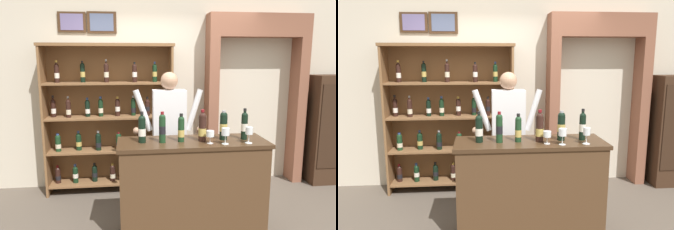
{
  "view_description": "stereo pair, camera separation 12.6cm",
  "coord_description": "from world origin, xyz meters",
  "views": [
    {
      "loc": [
        -0.49,
        -3.16,
        1.88
      ],
      "look_at": [
        -0.08,
        0.25,
        1.26
      ],
      "focal_mm": 34.09,
      "sensor_mm": 36.0,
      "label": 1
    },
    {
      "loc": [
        -0.37,
        -3.17,
        1.88
      ],
      "look_at": [
        -0.08,
        0.25,
        1.26
      ],
      "focal_mm": 34.09,
      "sensor_mm": 36.0,
      "label": 2
    }
  ],
  "objects": [
    {
      "name": "tasting_counter",
      "position": [
        0.15,
        -0.0,
        0.51
      ],
      "size": [
        1.56,
        0.54,
        1.03
      ],
      "color": "#4C331E",
      "rests_on": "ground"
    },
    {
      "name": "wine_shelf",
      "position": [
        -0.78,
        1.29,
        1.07
      ],
      "size": [
        1.78,
        0.37,
        2.07
      ],
      "color": "brown",
      "rests_on": "ground"
    },
    {
      "name": "back_wall",
      "position": [
        -0.0,
        1.56,
        1.54
      ],
      "size": [
        12.0,
        0.19,
        3.09
      ],
      "color": "beige",
      "rests_on": "ground"
    },
    {
      "name": "tasting_bottle_chianti",
      "position": [
        0.48,
        0.01,
        1.19
      ],
      "size": [
        0.08,
        0.08,
        0.31
      ],
      "color": "black",
      "rests_on": "tasting_counter"
    },
    {
      "name": "tasting_bottle_rosso",
      "position": [
        -0.17,
        -0.03,
        1.18
      ],
      "size": [
        0.07,
        0.07,
        0.32
      ],
      "color": "#19381E",
      "rests_on": "tasting_counter"
    },
    {
      "name": "tasting_bottle_brunello",
      "position": [
        0.7,
        -0.0,
        1.18
      ],
      "size": [
        0.07,
        0.07,
        0.33
      ],
      "color": "black",
      "rests_on": "tasting_counter"
    },
    {
      "name": "wine_glass_center",
      "position": [
        0.69,
        -0.16,
        1.15
      ],
      "size": [
        0.07,
        0.07,
        0.17
      ],
      "color": "silver",
      "rests_on": "tasting_counter"
    },
    {
      "name": "wine_glass_right",
      "position": [
        0.45,
        -0.16,
        1.15
      ],
      "size": [
        0.08,
        0.08,
        0.16
      ],
      "color": "silver",
      "rests_on": "tasting_counter"
    },
    {
      "name": "tasting_bottle_bianco",
      "position": [
        0.24,
        -0.02,
        1.18
      ],
      "size": [
        0.08,
        0.08,
        0.33
      ],
      "color": "black",
      "rests_on": "tasting_counter"
    },
    {
      "name": "shopkeeper",
      "position": [
        -0.02,
        0.6,
        1.06
      ],
      "size": [
        0.86,
        0.22,
        1.72
      ],
      "color": "#2D3347",
      "rests_on": "ground"
    },
    {
      "name": "tasting_bottle_riserva",
      "position": [
        0.02,
        -0.02,
        1.17
      ],
      "size": [
        0.07,
        0.07,
        0.29
      ],
      "color": "#19381E",
      "rests_on": "tasting_counter"
    },
    {
      "name": "tasting_bottle_vin_santo",
      "position": [
        -0.38,
        0.0,
        1.17
      ],
      "size": [
        0.08,
        0.08,
        0.32
      ],
      "color": "black",
      "rests_on": "tasting_counter"
    },
    {
      "name": "wine_glass_spare",
      "position": [
        0.3,
        -0.12,
        1.12
      ],
      "size": [
        0.08,
        0.08,
        0.13
      ],
      "color": "silver",
      "rests_on": "tasting_counter"
    },
    {
      "name": "archway_doorway",
      "position": [
        1.35,
        1.44,
        1.44
      ],
      "size": [
        1.48,
        0.45,
        2.49
      ],
      "color": "brown",
      "rests_on": "ground"
    }
  ]
}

